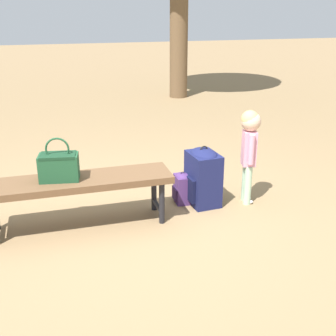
% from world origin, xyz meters
% --- Properties ---
extents(ground_plane, '(40.00, 40.00, 0.00)m').
position_xyz_m(ground_plane, '(0.00, 0.00, 0.00)').
color(ground_plane, '#8C704C').
rests_on(ground_plane, ground).
extents(park_bench, '(1.60, 0.41, 0.45)m').
position_xyz_m(park_bench, '(-0.55, 0.01, 0.39)').
color(park_bench, brown).
rests_on(park_bench, ground).
extents(handbag, '(0.35, 0.23, 0.37)m').
position_xyz_m(handbag, '(-0.69, 0.02, 0.58)').
color(handbag, '#1E4C2D').
rests_on(handbag, park_bench).
extents(child_standing, '(0.19, 0.24, 0.92)m').
position_xyz_m(child_standing, '(1.06, 0.05, 0.61)').
color(child_standing, '#B2D8B2').
rests_on(child_standing, ground).
extents(backpack_large, '(0.33, 0.37, 0.59)m').
position_xyz_m(backpack_large, '(0.64, 0.15, 0.29)').
color(backpack_large, '#191E4C').
rests_on(backpack_large, ground).
extents(backpack_small, '(0.18, 0.20, 0.32)m').
position_xyz_m(backpack_small, '(0.46, 0.22, 0.16)').
color(backpack_small, '#4C2D66').
rests_on(backpack_small, ground).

